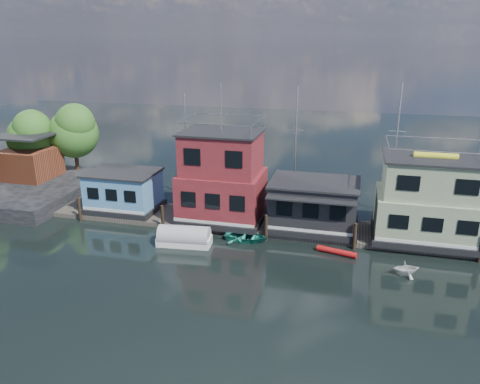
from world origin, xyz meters
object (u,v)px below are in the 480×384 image
(houseboat_red, at_px, (222,178))
(dinghy_teal, at_px, (246,237))
(houseboat_blue, at_px, (124,191))
(red_kayak, at_px, (337,252))
(houseboat_green, at_px, (430,201))
(houseboat_dark, at_px, (314,205))
(tarp_runabout, at_px, (184,237))
(dinghy_white, at_px, (406,268))

(houseboat_red, xyz_separation_m, dinghy_teal, (2.98, -3.31, -3.74))
(houseboat_red, distance_m, dinghy_teal, 5.81)
(dinghy_teal, bearing_deg, houseboat_red, 43.66)
(houseboat_blue, bearing_deg, red_kayak, -11.56)
(houseboat_green, bearing_deg, houseboat_dark, -179.88)
(houseboat_dark, bearing_deg, houseboat_blue, 179.94)
(houseboat_dark, bearing_deg, tarp_runabout, -151.30)
(houseboat_green, bearing_deg, tarp_runabout, -164.15)
(houseboat_red, xyz_separation_m, tarp_runabout, (-1.62, -5.29, -3.46))
(houseboat_blue, height_order, red_kayak, houseboat_blue)
(houseboat_red, height_order, houseboat_green, houseboat_red)
(dinghy_white, distance_m, red_kayak, 5.27)
(houseboat_blue, xyz_separation_m, dinghy_white, (24.57, -6.12, -1.69))
(houseboat_dark, bearing_deg, houseboat_red, 179.86)
(houseboat_red, bearing_deg, tarp_runabout, -107.06)
(tarp_runabout, bearing_deg, houseboat_green, 10.01)
(houseboat_blue, distance_m, houseboat_dark, 17.50)
(red_kayak, bearing_deg, houseboat_green, 44.87)
(houseboat_red, bearing_deg, houseboat_dark, -0.14)
(dinghy_white, relative_size, dinghy_teal, 0.55)
(houseboat_red, height_order, tarp_runabout, houseboat_red)
(dinghy_teal, xyz_separation_m, tarp_runabout, (-4.60, -1.98, 0.27))
(houseboat_red, xyz_separation_m, houseboat_dark, (8.00, -0.02, -1.69))
(houseboat_red, xyz_separation_m, dinghy_white, (15.07, -6.12, -3.58))
(red_kayak, relative_size, tarp_runabout, 0.70)
(houseboat_blue, height_order, dinghy_teal, houseboat_blue)
(houseboat_red, bearing_deg, dinghy_white, -22.09)
(houseboat_dark, height_order, dinghy_white, houseboat_dark)
(houseboat_dark, bearing_deg, red_kayak, -60.87)
(houseboat_blue, relative_size, houseboat_dark, 0.86)
(dinghy_white, height_order, red_kayak, dinghy_white)
(dinghy_white, xyz_separation_m, dinghy_teal, (-12.10, 2.81, -0.15))
(houseboat_red, distance_m, houseboat_green, 17.01)
(dinghy_white, relative_size, tarp_runabout, 0.45)
(houseboat_blue, relative_size, tarp_runabout, 1.46)
(houseboat_blue, distance_m, dinghy_white, 25.38)
(houseboat_dark, bearing_deg, dinghy_white, -40.77)
(houseboat_blue, bearing_deg, houseboat_red, 0.00)
(red_kayak, bearing_deg, houseboat_dark, 133.15)
(houseboat_dark, bearing_deg, dinghy_teal, -146.77)
(dinghy_teal, bearing_deg, houseboat_green, -75.04)
(houseboat_green, distance_m, red_kayak, 8.55)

